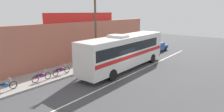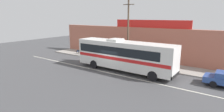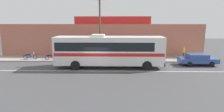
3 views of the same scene
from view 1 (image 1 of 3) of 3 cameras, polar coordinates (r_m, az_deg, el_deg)
ground_plane at (r=19.09m, az=3.60°, el=-5.19°), size 70.00×70.00×0.00m
sidewalk_slab at (r=22.31m, az=-7.43°, el=-2.35°), size 30.00×3.60×0.14m
storefront_facade at (r=23.37m, az=-11.29°, el=4.07°), size 30.00×0.70×4.80m
storefront_billboard at (r=24.17m, az=-8.67°, el=11.51°), size 11.16×0.12×1.10m
road_center_stripe at (r=18.67m, az=5.63°, el=-5.65°), size 30.00×0.14×0.01m
intercity_bus at (r=20.02m, az=3.79°, el=1.80°), size 12.20×2.66×3.78m
parked_car at (r=30.06m, az=13.47°, el=2.77°), size 4.40×1.88×1.37m
utility_pole at (r=20.65m, az=-5.02°, el=8.80°), size 1.60×0.22×8.34m
motorcycle_purple at (r=18.73m, az=-15.11°, el=-4.19°), size 1.94×0.56×0.94m
motorcycle_orange at (r=16.52m, az=-29.83°, el=-7.92°), size 1.92×0.56×0.94m
motorcycle_green at (r=17.55m, az=-20.56°, el=-5.78°), size 1.83×0.56×0.94m
pedestrian_near_shop at (r=31.36m, az=7.27°, el=4.02°), size 0.30×0.48×1.56m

